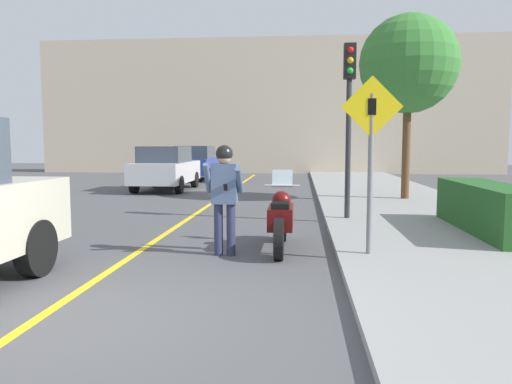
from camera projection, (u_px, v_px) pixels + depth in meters
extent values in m
plane|color=#4C4C4F|center=(93.00, 322.00, 4.94)|extent=(80.00, 80.00, 0.00)
cube|color=gray|center=(463.00, 245.00, 8.47)|extent=(4.40, 44.00, 0.11)
cube|color=yellow|center=(180.00, 224.00, 10.94)|extent=(0.12, 36.00, 0.01)
cube|color=beige|center=(267.00, 107.00, 30.33)|extent=(28.00, 1.20, 8.09)
cylinder|color=black|center=(279.00, 239.00, 7.57)|extent=(0.14, 0.65, 0.65)
cylinder|color=black|center=(282.00, 223.00, 9.08)|extent=(0.14, 0.65, 0.65)
cube|color=#510C0C|center=(281.00, 217.00, 8.30)|extent=(0.40, 1.05, 0.36)
sphere|color=#510C0C|center=(281.00, 200.00, 8.42)|extent=(0.32, 0.32, 0.32)
cube|color=black|center=(280.00, 205.00, 8.04)|extent=(0.28, 0.48, 0.10)
cylinder|color=silver|center=(282.00, 186.00, 8.77)|extent=(0.62, 0.03, 0.03)
cube|color=silver|center=(282.00, 178.00, 8.83)|extent=(0.36, 0.12, 0.31)
cylinder|color=#282D4C|center=(218.00, 229.00, 7.90)|extent=(0.14, 0.14, 0.83)
cylinder|color=#282D4C|center=(231.00, 230.00, 7.88)|extent=(0.14, 0.14, 0.83)
cube|color=slate|center=(224.00, 184.00, 7.82)|extent=(0.40, 0.22, 0.63)
cylinder|color=slate|center=(208.00, 178.00, 7.73)|extent=(0.09, 0.38, 0.49)
cylinder|color=slate|center=(239.00, 180.00, 7.67)|extent=(0.09, 0.44, 0.44)
sphere|color=tan|center=(224.00, 157.00, 7.78)|extent=(0.23, 0.23, 0.23)
sphere|color=black|center=(224.00, 154.00, 7.77)|extent=(0.27, 0.27, 0.27)
cube|color=black|center=(226.00, 187.00, 7.54)|extent=(0.06, 0.05, 0.11)
cylinder|color=black|center=(36.00, 248.00, 6.63)|extent=(0.23, 0.76, 0.76)
cylinder|color=slate|center=(370.00, 175.00, 7.45)|extent=(0.08, 0.08, 2.39)
cube|color=yellow|center=(372.00, 107.00, 7.33)|extent=(0.91, 0.02, 0.91)
cube|color=black|center=(372.00, 107.00, 7.32)|extent=(0.12, 0.01, 0.24)
cylinder|color=#2D2D30|center=(348.00, 132.00, 11.04)|extent=(0.12, 0.12, 3.83)
cube|color=black|center=(350.00, 61.00, 10.87)|extent=(0.26, 0.22, 0.76)
sphere|color=red|center=(350.00, 50.00, 10.73)|extent=(0.14, 0.14, 0.14)
sphere|color=gold|center=(350.00, 60.00, 10.75)|extent=(0.14, 0.14, 0.14)
sphere|color=green|center=(350.00, 71.00, 10.77)|extent=(0.14, 0.14, 0.14)
cube|color=#235623|center=(488.00, 208.00, 9.46)|extent=(0.90, 3.80, 0.90)
cylinder|color=brown|center=(406.00, 149.00, 15.11)|extent=(0.24, 0.24, 3.01)
sphere|color=#387A33|center=(409.00, 64.00, 14.87)|extent=(2.93, 2.93, 2.93)
cylinder|color=black|center=(155.00, 179.00, 20.53)|extent=(0.22, 0.64, 0.64)
cylinder|color=black|center=(195.00, 180.00, 20.38)|extent=(0.22, 0.64, 0.64)
cylinder|color=black|center=(134.00, 184.00, 17.94)|extent=(0.22, 0.64, 0.64)
cylinder|color=black|center=(179.00, 185.00, 17.80)|extent=(0.22, 0.64, 0.64)
cube|color=silver|center=(166.00, 172.00, 19.13)|extent=(1.80, 4.20, 0.76)
cube|color=#38424C|center=(165.00, 154.00, 18.89)|extent=(1.58, 2.18, 0.60)
cylinder|color=black|center=(186.00, 172.00, 25.91)|extent=(0.22, 0.64, 0.64)
cylinder|color=black|center=(217.00, 172.00, 25.77)|extent=(0.22, 0.64, 0.64)
cylinder|color=black|center=(173.00, 175.00, 23.33)|extent=(0.22, 0.64, 0.64)
cylinder|color=black|center=(208.00, 175.00, 23.19)|extent=(0.22, 0.64, 0.64)
cube|color=navy|center=(196.00, 166.00, 24.51)|extent=(1.80, 4.20, 0.76)
cube|color=#38424C|center=(195.00, 152.00, 24.28)|extent=(1.58, 2.18, 0.60)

